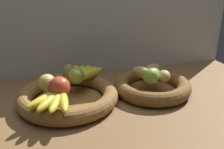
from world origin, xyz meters
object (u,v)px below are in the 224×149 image
object	(u,v)px
apple_red_front	(59,87)
banana_bunch_back	(82,73)
fruit_bowl_right	(152,86)
potato_oblong	(141,72)
potato_back	(153,69)
fruit_bowl_left	(68,96)
potato_large	(153,74)
chili_pepper	(156,78)
apple_golden_left	(47,83)
pear_brown	(69,73)
potato_small	(164,76)
lime_near	(151,76)
banana_bunch_front	(54,100)
apple_green_back	(76,76)

from	to	relation	value
apple_red_front	banana_bunch_back	world-z (taller)	apple_red_front
fruit_bowl_right	apple_red_front	xyz separation A→B (cm)	(-38.22, -5.93, 6.86)
apple_red_front	potato_oblong	world-z (taller)	apple_red_front
fruit_bowl_right	potato_back	size ratio (longest dim) A/B	4.06
fruit_bowl_left	potato_back	bearing A→B (deg)	7.21
potato_oblong	potato_large	world-z (taller)	same
fruit_bowl_left	chili_pepper	world-z (taller)	chili_pepper
apple_golden_left	potato_back	bearing A→B (deg)	5.38
pear_brown	potato_back	size ratio (longest dim) A/B	0.93
apple_red_front	potato_oblong	distance (cm)	35.54
potato_small	lime_near	size ratio (longest dim) A/B	0.93
potato_large	potato_back	distance (cm)	5.15
pear_brown	banana_bunch_front	xyz separation A→B (cm)	(-7.13, -18.18, -2.03)
fruit_bowl_left	apple_golden_left	bearing A→B (deg)	175.94
fruit_bowl_left	potato_large	bearing A→B (deg)	0.00
fruit_bowl_left	apple_red_front	size ratio (longest dim) A/B	5.08
fruit_bowl_left	banana_bunch_front	world-z (taller)	banana_bunch_front
potato_large	chili_pepper	bearing A→B (deg)	-66.00
apple_golden_left	potato_back	world-z (taller)	apple_golden_left
pear_brown	lime_near	xyz separation A→B (cm)	(30.53, -11.25, -0.44)
fruit_bowl_right	apple_green_back	world-z (taller)	apple_green_back
banana_bunch_back	chili_pepper	xyz separation A→B (cm)	(28.39, -12.26, -0.68)
potato_small	lime_near	world-z (taller)	lime_near
potato_small	potato_back	size ratio (longest dim) A/B	0.76
fruit_bowl_right	banana_bunch_front	xyz separation A→B (cm)	(-40.42, -11.07, 4.72)
potato_back	lime_near	bearing A→B (deg)	-118.98
apple_green_back	potato_back	distance (cm)	33.15
fruit_bowl_left	pear_brown	distance (cm)	9.95
potato_small	apple_golden_left	bearing A→B (deg)	175.08
banana_bunch_front	lime_near	size ratio (longest dim) A/B	2.58
apple_green_back	potato_oblong	bearing A→B (deg)	-2.91
apple_golden_left	potato_back	distance (cm)	44.56
chili_pepper	pear_brown	bearing A→B (deg)	145.74
fruit_bowl_right	lime_near	size ratio (longest dim) A/B	4.98
fruit_bowl_left	fruit_bowl_right	size ratio (longest dim) A/B	1.20
potato_small	chili_pepper	world-z (taller)	potato_small
fruit_bowl_right	banana_bunch_front	world-z (taller)	banana_bunch_front
fruit_bowl_right	banana_bunch_back	xyz separation A→B (cm)	(-27.57, 10.41, 4.79)
apple_golden_left	chili_pepper	bearing A→B (deg)	-3.16
potato_large	chili_pepper	distance (cm)	2.50
fruit_bowl_left	potato_small	world-z (taller)	potato_small
apple_red_front	potato_small	xyz separation A→B (cm)	(41.63, 2.52, -1.37)
fruit_bowl_right	potato_back	bearing A→B (deg)	65.56
pear_brown	potato_small	xyz separation A→B (cm)	(36.70, -10.53, -1.26)
chili_pepper	apple_golden_left	bearing A→B (deg)	157.32
apple_golden_left	potato_large	world-z (taller)	apple_golden_left
potato_large	fruit_bowl_right	bearing A→B (deg)	-3.58
banana_bunch_front	chili_pepper	xyz separation A→B (cm)	(41.24, 9.21, -0.62)
apple_red_front	lime_near	distance (cm)	35.52
potato_oblong	potato_large	bearing A→B (deg)	-37.87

